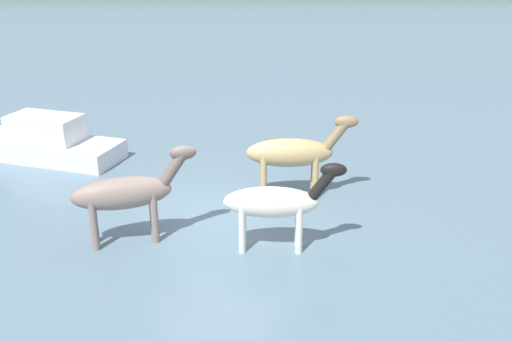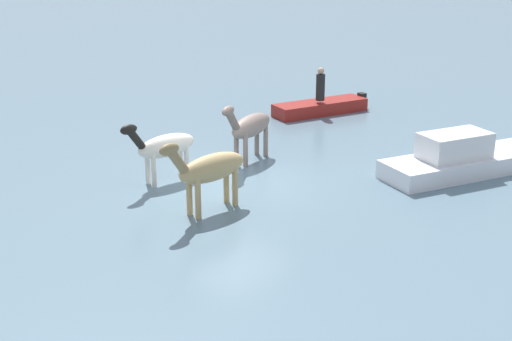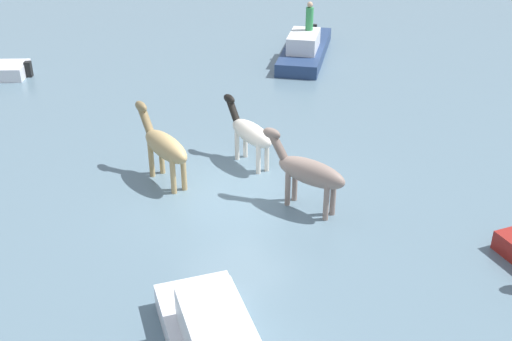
% 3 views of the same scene
% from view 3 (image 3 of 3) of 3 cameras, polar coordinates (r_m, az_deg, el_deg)
% --- Properties ---
extents(ground_plane, '(215.98, 215.98, 0.00)m').
position_cam_3_polar(ground_plane, '(16.10, -1.99, -2.38)').
color(ground_plane, slate).
extents(horse_rear_stallion, '(2.45, 1.05, 1.90)m').
position_cam_3_polar(horse_rear_stallion, '(15.10, 4.85, -0.10)').
color(horse_rear_stallion, gray).
rests_on(horse_rear_stallion, ground_plane).
extents(horse_lead, '(2.29, 0.57, 1.79)m').
position_cam_3_polar(horse_lead, '(17.30, -0.57, 3.55)').
color(horse_lead, silver).
rests_on(horse_lead, ground_plane).
extents(horse_dun_straggler, '(2.52, 0.61, 1.96)m').
position_cam_3_polar(horse_dun_straggler, '(16.48, -8.54, 2.31)').
color(horse_dun_straggler, tan).
rests_on(horse_dun_straggler, ground_plane).
extents(boat_motor_center, '(5.27, 5.57, 1.38)m').
position_cam_3_polar(boat_motor_center, '(27.10, 4.57, 11.09)').
color(boat_motor_center, navy).
rests_on(boat_motor_center, ground_plane).
extents(person_spotter_bow, '(0.32, 0.32, 1.19)m').
position_cam_3_polar(person_spotter_bow, '(26.64, 5.00, 14.01)').
color(person_spotter_bow, '#338C4C').
rests_on(person_spotter_bow, boat_motor_center).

